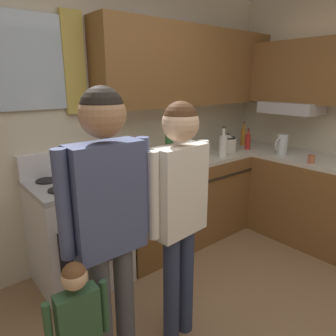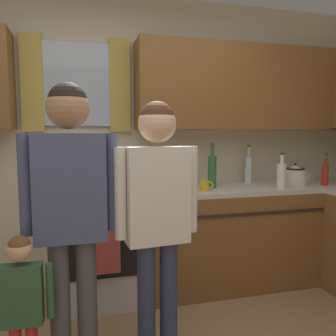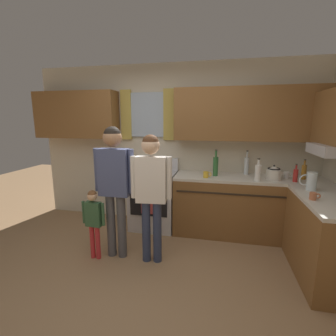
% 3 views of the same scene
% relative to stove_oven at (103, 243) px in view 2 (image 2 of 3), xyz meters
% --- Properties ---
extents(back_wall_unit, '(4.60, 0.42, 2.60)m').
position_rel_stove_oven_xyz_m(back_wall_unit, '(0.25, 0.27, 1.05)').
color(back_wall_unit, beige).
rests_on(back_wall_unit, ground).
extents(kitchen_counter_run, '(2.15, 1.75, 0.90)m').
position_rel_stove_oven_xyz_m(kitchen_counter_run, '(1.70, -0.31, -0.02)').
color(kitchen_counter_run, brown).
rests_on(kitchen_counter_run, ground).
extents(stove_oven, '(0.69, 0.67, 1.10)m').
position_rel_stove_oven_xyz_m(stove_oven, '(0.00, 0.00, 0.00)').
color(stove_oven, silver).
rests_on(stove_oven, ground).
extents(bottle_oil_amber, '(0.06, 0.06, 0.29)m').
position_rel_stove_oven_xyz_m(bottle_oil_amber, '(2.17, 0.02, 0.54)').
color(bottle_oil_amber, '#B27223').
rests_on(bottle_oil_amber, kitchen_counter_run).
extents(bottle_tall_clear, '(0.07, 0.07, 0.37)m').
position_rel_stove_oven_xyz_m(bottle_tall_clear, '(1.42, 0.18, 0.57)').
color(bottle_tall_clear, silver).
rests_on(bottle_tall_clear, kitchen_counter_run).
extents(bottle_milk_white, '(0.08, 0.08, 0.31)m').
position_rel_stove_oven_xyz_m(bottle_milk_white, '(1.53, -0.21, 0.55)').
color(bottle_milk_white, white).
rests_on(bottle_milk_white, kitchen_counter_run).
extents(bottle_wine_green, '(0.08, 0.08, 0.39)m').
position_rel_stove_oven_xyz_m(bottle_wine_green, '(0.96, -0.02, 0.58)').
color(bottle_wine_green, '#2D6633').
rests_on(bottle_wine_green, kitchen_counter_run).
extents(bottle_sauce_red, '(0.06, 0.06, 0.25)m').
position_rel_stove_oven_xyz_m(bottle_sauce_red, '(2.02, -0.16, 0.53)').
color(bottle_sauce_red, red).
rests_on(bottle_sauce_red, kitchen_counter_run).
extents(mug_mustard_yellow, '(0.12, 0.08, 0.09)m').
position_rel_stove_oven_xyz_m(mug_mustard_yellow, '(0.83, -0.17, 0.48)').
color(mug_mustard_yellow, gold).
rests_on(mug_mustard_yellow, kitchen_counter_run).
extents(mug_ceramic_white, '(0.13, 0.08, 0.09)m').
position_rel_stove_oven_xyz_m(mug_ceramic_white, '(1.96, 0.03, 0.48)').
color(mug_ceramic_white, white).
rests_on(mug_ceramic_white, kitchen_counter_run).
extents(stovetop_kettle, '(0.27, 0.20, 0.21)m').
position_rel_stove_oven_xyz_m(stovetop_kettle, '(1.76, -0.08, 0.53)').
color(stovetop_kettle, silver).
rests_on(stovetop_kettle, kitchen_counter_run).
extents(adult_holding_child, '(0.51, 0.22, 1.65)m').
position_rel_stove_oven_xyz_m(adult_holding_child, '(-0.23, -0.96, 0.57)').
color(adult_holding_child, '#4C4C51').
rests_on(adult_holding_child, ground).
extents(adult_in_plaid, '(0.49, 0.21, 1.56)m').
position_rel_stove_oven_xyz_m(adult_in_plaid, '(0.24, -0.98, 0.52)').
color(adult_in_plaid, '#2D3856').
rests_on(adult_in_plaid, ground).
extents(small_child, '(0.31, 0.12, 0.89)m').
position_rel_stove_oven_xyz_m(small_child, '(-0.47, -1.07, 0.09)').
color(small_child, red).
rests_on(small_child, ground).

